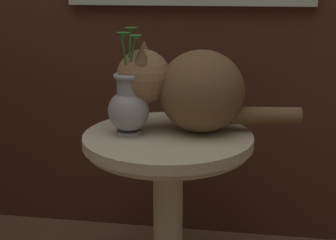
% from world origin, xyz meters
% --- Properties ---
extents(wicker_side_table, '(0.58, 0.58, 0.58)m').
position_xyz_m(wicker_side_table, '(0.14, 0.27, 0.39)').
color(wicker_side_table, beige).
rests_on(wicker_side_table, ground_plane).
extents(cat, '(0.63, 0.31, 0.30)m').
position_xyz_m(cat, '(0.21, 0.32, 0.72)').
color(cat, brown).
rests_on(cat, wicker_side_table).
extents(pewter_vase_with_ivy, '(0.14, 0.14, 0.35)m').
position_xyz_m(pewter_vase_with_ivy, '(0.01, 0.25, 0.68)').
color(pewter_vase_with_ivy, '#99999E').
rests_on(pewter_vase_with_ivy, wicker_side_table).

